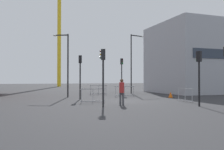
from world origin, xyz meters
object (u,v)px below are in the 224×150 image
at_px(streetlamp_short, 66,60).
at_px(traffic_light_island, 122,70).
at_px(traffic_light_far, 199,69).
at_px(traffic_light_verge, 80,70).
at_px(pedestrian_walking, 122,90).
at_px(traffic_cone_striped, 171,95).
at_px(streetlamp_tall, 133,58).
at_px(construction_crane, 59,11).
at_px(traffic_light_corner, 103,68).

xyz_separation_m(streetlamp_short, traffic_light_island, (6.71, 1.70, -0.96)).
distance_m(streetlamp_short, traffic_light_far, 13.34).
xyz_separation_m(traffic_light_verge, pedestrian_walking, (1.70, -5.82, -1.58)).
xyz_separation_m(traffic_light_far, traffic_cone_striped, (2.32, 6.93, -2.21)).
height_order(traffic_light_verge, traffic_cone_striped, traffic_light_verge).
bearing_deg(traffic_light_island, traffic_light_verge, -141.17).
height_order(streetlamp_tall, streetlamp_short, streetlamp_tall).
distance_m(construction_crane, traffic_light_island, 36.80).
distance_m(streetlamp_tall, pedestrian_walking, 14.23).
bearing_deg(streetlamp_short, traffic_light_verge, -75.11).
height_order(traffic_light_far, traffic_light_verge, traffic_light_verge).
bearing_deg(traffic_cone_striped, pedestrian_walking, -146.40).
relative_size(streetlamp_short, traffic_light_island, 1.51).
xyz_separation_m(traffic_light_verge, traffic_light_corner, (0.16, -6.42, -0.11)).
bearing_deg(pedestrian_walking, construction_crane, 88.62).
bearing_deg(traffic_light_island, construction_crane, 95.42).
bearing_deg(pedestrian_walking, traffic_cone_striped, 33.60).
bearing_deg(streetlamp_tall, traffic_light_verge, -141.40).
bearing_deg(traffic_light_island, traffic_light_far, -88.34).
bearing_deg(traffic_light_island, pedestrian_walking, -111.66).
xyz_separation_m(construction_crane, traffic_light_far, (3.52, -46.07, -16.01)).
xyz_separation_m(construction_crane, traffic_light_verge, (-2.75, -37.89, -15.84)).
xyz_separation_m(traffic_light_island, traffic_light_far, (0.37, -12.93, -0.34)).
bearing_deg(traffic_light_verge, streetlamp_tall, 38.60).
distance_m(traffic_light_far, traffic_light_corner, 6.36).
bearing_deg(construction_crane, streetlamp_short, -95.84).
height_order(traffic_light_island, traffic_light_verge, traffic_light_island).
bearing_deg(traffic_light_verge, traffic_light_corner, -88.55).
xyz_separation_m(streetlamp_short, traffic_light_corner, (0.97, -9.47, -1.24)).
height_order(streetlamp_tall, traffic_cone_striped, streetlamp_tall).
height_order(streetlamp_tall, traffic_light_corner, streetlamp_tall).
bearing_deg(traffic_light_far, pedestrian_walking, 152.73).
xyz_separation_m(streetlamp_tall, traffic_cone_striped, (0.51, -7.69, -4.15)).
height_order(streetlamp_tall, pedestrian_walking, streetlamp_tall).
relative_size(traffic_light_island, traffic_cone_striped, 7.25).
distance_m(construction_crane, pedestrian_walking, 47.07).
distance_m(streetlamp_tall, traffic_light_corner, 15.23).
xyz_separation_m(construction_crane, traffic_light_island, (3.15, -33.14, -15.67)).
bearing_deg(streetlamp_short, traffic_light_island, 14.19).
distance_m(construction_crane, streetlamp_short, 37.99).
height_order(streetlamp_tall, traffic_light_verge, streetlamp_tall).
bearing_deg(traffic_light_corner, streetlamp_short, 95.87).
xyz_separation_m(streetlamp_tall, pedestrian_walking, (-6.38, -12.27, -3.35)).
xyz_separation_m(traffic_light_island, traffic_light_verge, (-5.90, -4.75, -0.17)).
distance_m(traffic_light_far, pedestrian_walking, 5.34).
distance_m(traffic_light_verge, pedestrian_walking, 6.27).
bearing_deg(traffic_light_corner, pedestrian_walking, 21.20).
height_order(traffic_light_island, traffic_light_far, traffic_light_island).
bearing_deg(streetlamp_tall, traffic_light_island, -142.05).
xyz_separation_m(traffic_light_far, pedestrian_walking, (-4.57, 2.36, -1.41)).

